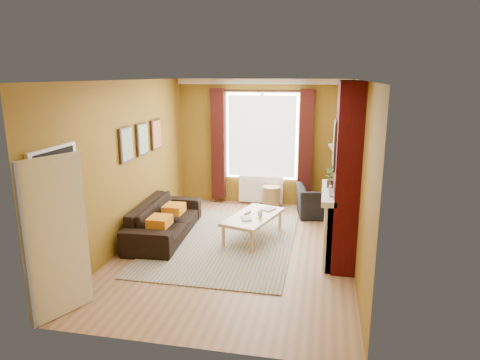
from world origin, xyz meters
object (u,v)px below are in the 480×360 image
(armchair, at_px, (322,202))
(wicker_stool, at_px, (271,197))
(coffee_table, at_px, (253,218))
(floor_lamp, at_px, (332,159))
(sofa, at_px, (165,219))

(armchair, bearing_deg, wicker_stool, -28.49)
(coffee_table, height_order, floor_lamp, floor_lamp)
(floor_lamp, bearing_deg, sofa, -146.48)
(sofa, height_order, armchair, armchair)
(armchair, xyz_separation_m, floor_lamp, (0.18, 0.28, 0.85))
(sofa, xyz_separation_m, wicker_stool, (1.70, 2.06, -0.07))
(coffee_table, distance_m, wicker_stool, 1.89)
(armchair, height_order, coffee_table, armchair)
(coffee_table, relative_size, wicker_stool, 2.98)
(armchair, xyz_separation_m, coffee_table, (-1.19, -1.51, 0.08))
(sofa, distance_m, floor_lamp, 3.66)
(armchair, height_order, wicker_stool, armchair)
(coffee_table, height_order, wicker_stool, wicker_stool)
(floor_lamp, bearing_deg, wicker_stool, 175.72)
(coffee_table, xyz_separation_m, floor_lamp, (1.36, 1.79, 0.78))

